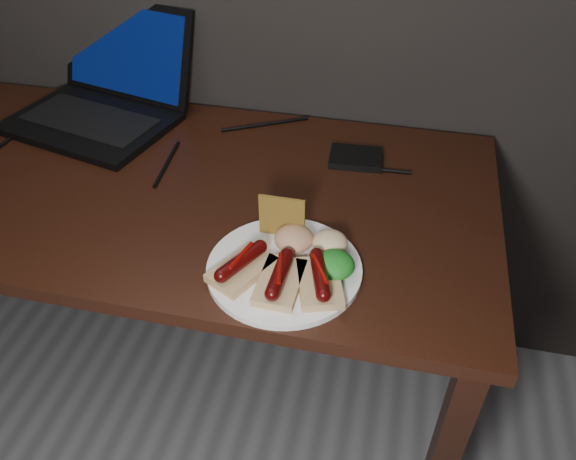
{
  "coord_description": "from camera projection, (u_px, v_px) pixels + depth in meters",
  "views": [
    {
      "loc": [
        0.48,
        0.48,
        1.44
      ],
      "look_at": [
        0.31,
        1.2,
        0.82
      ],
      "focal_mm": 35.0,
      "sensor_mm": 36.0,
      "label": 1
    }
  ],
  "objects": [
    {
      "name": "plate",
      "position": [
        284.0,
        269.0,
        0.99
      ],
      "size": [
        0.3,
        0.3,
        0.01
      ],
      "primitive_type": "cylinder",
      "rotation": [
        0.0,
        0.0,
        -0.1
      ],
      "color": "white",
      "rests_on": "desk"
    },
    {
      "name": "hard_drive",
      "position": [
        356.0,
        158.0,
        1.26
      ],
      "size": [
        0.12,
        0.09,
        0.02
      ],
      "primitive_type": "cube",
      "rotation": [
        0.0,
        0.0,
        0.07
      ],
      "color": "black",
      "rests_on": "desk"
    },
    {
      "name": "desk_cables",
      "position": [
        193.0,
        144.0,
        1.31
      ],
      "size": [
        0.95,
        0.37,
        0.01
      ],
      "color": "black",
      "rests_on": "desk"
    },
    {
      "name": "salsa_mound",
      "position": [
        294.0,
        238.0,
        1.01
      ],
      "size": [
        0.07,
        0.07,
        0.04
      ],
      "primitive_type": "ellipsoid",
      "color": "maroon",
      "rests_on": "plate"
    },
    {
      "name": "bread_sausage_right",
      "position": [
        320.0,
        279.0,
        0.93
      ],
      "size": [
        0.1,
        0.13,
        0.04
      ],
      "color": "#DBB781",
      "rests_on": "plate"
    },
    {
      "name": "bread_sausage_center",
      "position": [
        280.0,
        279.0,
        0.94
      ],
      "size": [
        0.07,
        0.12,
        0.04
      ],
      "color": "#DBB781",
      "rests_on": "plate"
    },
    {
      "name": "desk",
      "position": [
        170.0,
        214.0,
        1.26
      ],
      "size": [
        1.4,
        0.7,
        0.75
      ],
      "color": "black",
      "rests_on": "ground"
    },
    {
      "name": "crispbread",
      "position": [
        282.0,
        217.0,
        1.02
      ],
      "size": [
        0.08,
        0.01,
        0.08
      ],
      "primitive_type": "cube",
      "color": "#AB822F",
      "rests_on": "plate"
    },
    {
      "name": "salad_greens",
      "position": [
        335.0,
        265.0,
        0.96
      ],
      "size": [
        0.07,
        0.07,
        0.04
      ],
      "primitive_type": "ellipsoid",
      "color": "#136018",
      "rests_on": "plate"
    },
    {
      "name": "laptop",
      "position": [
        103.0,
        97.0,
        1.39
      ],
      "size": [
        0.45,
        0.43,
        0.25
      ],
      "color": "black",
      "rests_on": "desk"
    },
    {
      "name": "coleslaw_mound",
      "position": [
        330.0,
        243.0,
        1.0
      ],
      "size": [
        0.06,
        0.06,
        0.04
      ],
      "primitive_type": "ellipsoid",
      "color": "beige",
      "rests_on": "plate"
    },
    {
      "name": "bread_sausage_left",
      "position": [
        242.0,
        266.0,
        0.96
      ],
      "size": [
        0.12,
        0.13,
        0.04
      ],
      "color": "#DBB781",
      "rests_on": "plate"
    }
  ]
}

